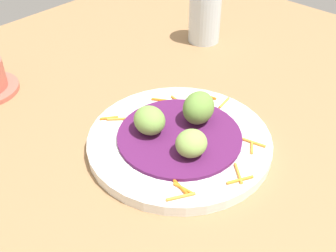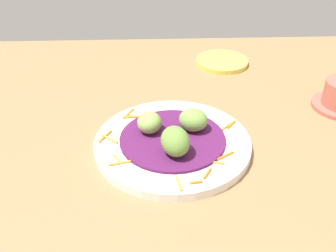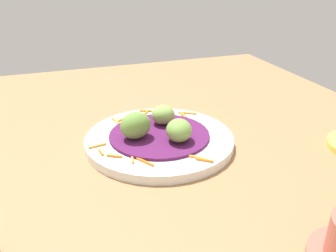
{
  "view_description": "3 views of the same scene",
  "coord_description": "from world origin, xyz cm",
  "px_view_note": "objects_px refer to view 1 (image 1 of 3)",
  "views": [
    {
      "loc": [
        -31.58,
        40.01,
        41.89
      ],
      "look_at": [
        0.55,
        5.47,
        5.03
      ],
      "focal_mm": 45.02,
      "sensor_mm": 36.0,
      "label": 1
    },
    {
      "loc": [
        -4.11,
        -48.52,
        42.18
      ],
      "look_at": [
        -1.92,
        5.06,
        6.34
      ],
      "focal_mm": 41.9,
      "sensor_mm": 36.0,
      "label": 2
    },
    {
      "loc": [
        53.58,
        -12.48,
        32.37
      ],
      "look_at": [
        -0.92,
        6.46,
        5.45
      ],
      "focal_mm": 38.58,
      "sensor_mm": 36.0,
      "label": 3
    }
  ],
  "objects_px": {
    "guac_scoop_right": "(191,143)",
    "water_glass": "(205,17)",
    "guac_scoop_center": "(150,120)",
    "main_plate": "(179,141)",
    "guac_scoop_left": "(199,108)"
  },
  "relations": [
    {
      "from": "main_plate",
      "to": "guac_scoop_right",
      "type": "xyz_separation_m",
      "value": [
        -0.04,
        0.02,
        0.03
      ]
    },
    {
      "from": "guac_scoop_center",
      "to": "guac_scoop_right",
      "type": "height_order",
      "value": "guac_scoop_center"
    },
    {
      "from": "main_plate",
      "to": "guac_scoop_left",
      "type": "xyz_separation_m",
      "value": [
        0.0,
        -0.04,
        0.04
      ]
    },
    {
      "from": "guac_scoop_left",
      "to": "water_glass",
      "type": "xyz_separation_m",
      "value": [
        0.19,
        -0.24,
        0.01
      ]
    },
    {
      "from": "guac_scoop_left",
      "to": "guac_scoop_right",
      "type": "height_order",
      "value": "guac_scoop_left"
    },
    {
      "from": "main_plate",
      "to": "guac_scoop_center",
      "type": "bearing_deg",
      "value": 32.46
    },
    {
      "from": "main_plate",
      "to": "guac_scoop_center",
      "type": "xyz_separation_m",
      "value": [
        0.04,
        0.02,
        0.03
      ]
    },
    {
      "from": "guac_scoop_center",
      "to": "water_glass",
      "type": "height_order",
      "value": "water_glass"
    },
    {
      "from": "guac_scoop_center",
      "to": "guac_scoop_right",
      "type": "xyz_separation_m",
      "value": [
        -0.07,
        -0.0,
        -0.0
      ]
    },
    {
      "from": "guac_scoop_left",
      "to": "water_glass",
      "type": "distance_m",
      "value": 0.31
    },
    {
      "from": "main_plate",
      "to": "guac_scoop_right",
      "type": "height_order",
      "value": "guac_scoop_right"
    },
    {
      "from": "guac_scoop_right",
      "to": "water_glass",
      "type": "height_order",
      "value": "water_glass"
    },
    {
      "from": "main_plate",
      "to": "guac_scoop_center",
      "type": "relative_size",
      "value": 5.31
    },
    {
      "from": "guac_scoop_center",
      "to": "guac_scoop_right",
      "type": "distance_m",
      "value": 0.07
    },
    {
      "from": "guac_scoop_left",
      "to": "guac_scoop_right",
      "type": "distance_m",
      "value": 0.07
    }
  ]
}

